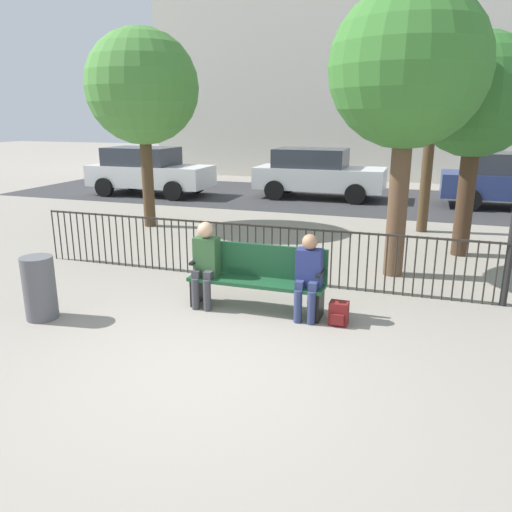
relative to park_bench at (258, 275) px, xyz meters
name	(u,v)px	position (x,y,z in m)	size (l,w,h in m)	color
ground_plane	(205,368)	(0.00, -1.85, -0.50)	(80.00, 80.00, 0.00)	gray
park_bench	(258,275)	(0.00, 0.00, 0.00)	(1.93, 0.45, 0.92)	#194728
seated_person_0	(205,259)	(-0.74, -0.13, 0.20)	(0.34, 0.39, 1.23)	#3D3D42
seated_person_1	(308,272)	(0.75, -0.13, 0.16)	(0.34, 0.39, 1.17)	navy
backpack	(339,314)	(1.19, -0.20, -0.35)	(0.25, 0.23, 0.31)	maroon
fence_railing	(280,250)	(-0.02, 1.21, 0.06)	(9.01, 0.03, 0.95)	#2D2823
tree_0	(437,59)	(2.14, 5.93, 3.34)	(2.06, 2.06, 4.92)	#4C3823
tree_1	(477,98)	(2.88, 4.00, 2.48)	(2.23, 2.23, 4.13)	#422D1E
tree_2	(408,70)	(1.72, 2.26, 2.85)	(2.50, 2.50, 4.63)	brown
tree_3	(142,88)	(-4.31, 4.42, 2.78)	(2.64, 2.64, 4.62)	#4C3823
street_surface	(355,199)	(0.00, 10.15, -0.50)	(24.00, 6.00, 0.01)	#333335
parked_car_0	(317,173)	(-1.28, 10.05, 0.34)	(4.20, 1.94, 1.62)	silver
parked_car_2	(148,170)	(-6.94, 8.89, 0.34)	(4.20, 1.94, 1.62)	silver
trash_bin	(40,288)	(-2.67, -1.27, -0.07)	(0.42, 0.42, 0.86)	#56565B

